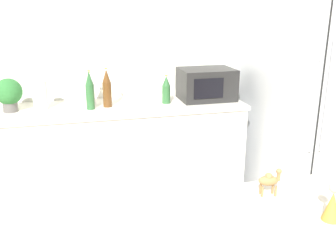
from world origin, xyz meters
name	(u,v)px	position (x,y,z in m)	size (l,w,h in m)	color
wall_back	(161,55)	(0.00, 2.73, 1.27)	(8.00, 0.06, 2.55)	silver
back_counter	(124,153)	(-0.42, 2.40, 0.45)	(2.11, 0.63, 0.90)	white
refrigerator	(295,96)	(1.20, 2.31, 0.90)	(0.90, 0.76, 1.80)	silver
potted_plant	(9,93)	(-1.32, 2.41, 1.05)	(0.21, 0.21, 0.27)	#595451
paper_towel_roll	(40,95)	(-1.08, 2.41, 1.02)	(0.12, 0.12, 0.24)	white
microwave	(206,84)	(0.35, 2.42, 1.04)	(0.48, 0.37, 0.28)	black
back_bottle_0	(107,88)	(-0.55, 2.37, 1.06)	(0.07, 0.07, 0.33)	brown
back_bottle_1	(90,89)	(-0.68, 2.49, 1.04)	(0.08, 0.08, 0.29)	#B2B7BC
back_bottle_2	(90,90)	(-0.69, 2.33, 1.06)	(0.07, 0.07, 0.33)	#2D6033
back_bottle_3	(166,90)	(-0.04, 2.37, 1.02)	(0.07, 0.07, 0.25)	#2D6033
camel_figurine	(269,180)	(-0.02, 0.58, 1.01)	(0.10, 0.06, 0.12)	olive
wise_man_figurine_blue	(332,204)	(0.11, 0.34, 1.01)	(0.07, 0.07, 0.16)	#B28933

